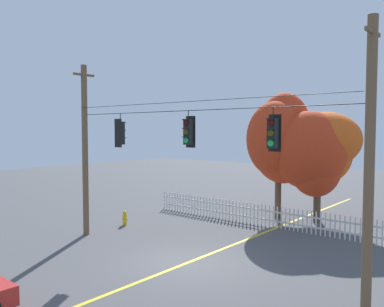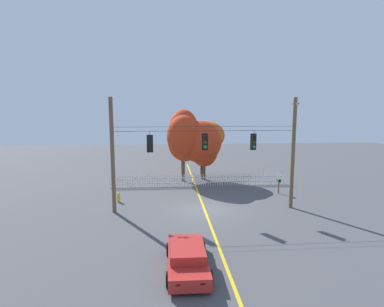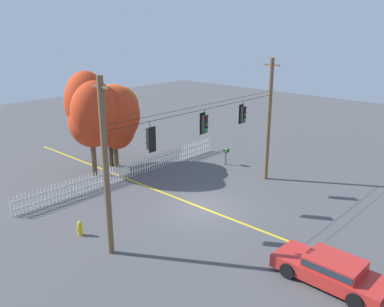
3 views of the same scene
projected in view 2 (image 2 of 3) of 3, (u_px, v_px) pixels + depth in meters
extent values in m
plane|color=#4C4C4F|center=(205.00, 210.00, 22.64)|extent=(80.00, 80.00, 0.00)
cube|color=gold|center=(205.00, 210.00, 22.64)|extent=(0.16, 36.00, 0.01)
cylinder|color=brown|center=(113.00, 156.00, 21.54)|extent=(0.27, 0.27, 7.93)
cylinder|color=brown|center=(293.00, 154.00, 22.59)|extent=(0.27, 0.27, 7.93)
cube|color=brown|center=(111.00, 104.00, 21.03)|extent=(0.10, 1.10, 0.10)
cube|color=brown|center=(295.00, 104.00, 22.07)|extent=(0.10, 1.10, 0.10)
cylinder|color=black|center=(205.00, 131.00, 21.82)|extent=(12.43, 0.02, 0.02)
cylinder|color=black|center=(205.00, 127.00, 21.53)|extent=(12.43, 0.02, 0.02)
cylinder|color=black|center=(150.00, 134.00, 21.53)|extent=(0.03, 0.03, 0.35)
cube|color=black|center=(150.00, 144.00, 21.50)|extent=(0.43, 0.02, 1.20)
cube|color=black|center=(150.00, 143.00, 21.63)|extent=(0.30, 0.24, 0.97)
cylinder|color=#410706|center=(150.00, 139.00, 21.72)|extent=(0.20, 0.03, 0.20)
cube|color=black|center=(150.00, 137.00, 21.74)|extent=(0.22, 0.12, 0.06)
cylinder|color=#463B09|center=(150.00, 143.00, 21.76)|extent=(0.20, 0.03, 0.20)
cube|color=black|center=(150.00, 141.00, 21.79)|extent=(0.22, 0.12, 0.06)
cylinder|color=green|center=(150.00, 148.00, 21.81)|extent=(0.20, 0.03, 0.20)
cube|color=black|center=(150.00, 146.00, 21.84)|extent=(0.22, 0.12, 0.06)
cylinder|color=black|center=(205.00, 133.00, 21.84)|extent=(0.03, 0.03, 0.30)
cube|color=black|center=(205.00, 142.00, 22.06)|extent=(0.43, 0.02, 1.16)
cube|color=black|center=(205.00, 142.00, 21.93)|extent=(0.30, 0.24, 0.94)
cylinder|color=#410706|center=(205.00, 138.00, 21.75)|extent=(0.20, 0.03, 0.20)
cube|color=black|center=(206.00, 136.00, 21.69)|extent=(0.22, 0.12, 0.06)
cylinder|color=#463B09|center=(205.00, 142.00, 21.80)|extent=(0.20, 0.03, 0.20)
cube|color=black|center=(205.00, 141.00, 21.74)|extent=(0.22, 0.12, 0.06)
cylinder|color=green|center=(205.00, 147.00, 21.85)|extent=(0.20, 0.03, 0.20)
cube|color=black|center=(205.00, 145.00, 21.78)|extent=(0.22, 0.12, 0.06)
cylinder|color=black|center=(254.00, 133.00, 22.13)|extent=(0.03, 0.03, 0.33)
cube|color=black|center=(253.00, 142.00, 22.35)|extent=(0.43, 0.02, 1.17)
cube|color=black|center=(254.00, 142.00, 22.22)|extent=(0.30, 0.24, 0.94)
cylinder|color=#410706|center=(255.00, 138.00, 22.04)|extent=(0.20, 0.03, 0.20)
cube|color=black|center=(255.00, 136.00, 21.98)|extent=(0.22, 0.12, 0.06)
cylinder|color=#463B09|center=(254.00, 142.00, 22.09)|extent=(0.20, 0.03, 0.20)
cube|color=black|center=(255.00, 141.00, 22.03)|extent=(0.22, 0.12, 0.06)
cylinder|color=green|center=(254.00, 147.00, 22.13)|extent=(0.20, 0.03, 0.20)
cube|color=black|center=(254.00, 145.00, 22.07)|extent=(0.22, 0.12, 0.06)
cube|color=silver|center=(110.00, 182.00, 28.68)|extent=(0.06, 0.04, 1.10)
cube|color=silver|center=(112.00, 182.00, 28.69)|extent=(0.06, 0.04, 1.10)
cube|color=silver|center=(115.00, 182.00, 28.71)|extent=(0.06, 0.04, 1.10)
cube|color=silver|center=(117.00, 182.00, 28.73)|extent=(0.06, 0.04, 1.10)
cube|color=silver|center=(120.00, 182.00, 28.75)|extent=(0.06, 0.04, 1.10)
cube|color=silver|center=(122.00, 182.00, 28.77)|extent=(0.06, 0.04, 1.10)
cube|color=silver|center=(125.00, 182.00, 28.79)|extent=(0.06, 0.04, 1.10)
cube|color=silver|center=(127.00, 182.00, 28.80)|extent=(0.06, 0.04, 1.10)
cube|color=silver|center=(130.00, 182.00, 28.82)|extent=(0.06, 0.04, 1.10)
cube|color=silver|center=(132.00, 181.00, 28.84)|extent=(0.06, 0.04, 1.10)
cube|color=silver|center=(135.00, 181.00, 28.86)|extent=(0.06, 0.04, 1.10)
cube|color=silver|center=(137.00, 181.00, 28.88)|extent=(0.06, 0.04, 1.10)
cube|color=silver|center=(140.00, 181.00, 28.90)|extent=(0.06, 0.04, 1.10)
cube|color=silver|center=(142.00, 181.00, 28.92)|extent=(0.06, 0.04, 1.10)
cube|color=silver|center=(145.00, 181.00, 28.93)|extent=(0.06, 0.04, 1.10)
cube|color=silver|center=(147.00, 181.00, 28.95)|extent=(0.06, 0.04, 1.10)
cube|color=silver|center=(150.00, 181.00, 28.97)|extent=(0.06, 0.04, 1.10)
cube|color=silver|center=(152.00, 181.00, 28.99)|extent=(0.06, 0.04, 1.10)
cube|color=silver|center=(155.00, 181.00, 29.01)|extent=(0.06, 0.04, 1.10)
cube|color=silver|center=(157.00, 181.00, 29.03)|extent=(0.06, 0.04, 1.10)
cube|color=silver|center=(160.00, 181.00, 29.04)|extent=(0.06, 0.04, 1.10)
cube|color=silver|center=(162.00, 181.00, 29.06)|extent=(0.06, 0.04, 1.10)
cube|color=silver|center=(165.00, 181.00, 29.08)|extent=(0.06, 0.04, 1.10)
cube|color=silver|center=(167.00, 181.00, 29.10)|extent=(0.06, 0.04, 1.10)
cube|color=silver|center=(169.00, 181.00, 29.12)|extent=(0.06, 0.04, 1.10)
cube|color=silver|center=(172.00, 181.00, 29.14)|extent=(0.06, 0.04, 1.10)
cube|color=silver|center=(174.00, 181.00, 29.16)|extent=(0.06, 0.04, 1.10)
cube|color=silver|center=(177.00, 181.00, 29.17)|extent=(0.06, 0.04, 1.10)
cube|color=silver|center=(179.00, 181.00, 29.19)|extent=(0.06, 0.04, 1.10)
cube|color=silver|center=(182.00, 181.00, 29.21)|extent=(0.06, 0.04, 1.10)
cube|color=silver|center=(184.00, 180.00, 29.23)|extent=(0.06, 0.04, 1.10)
cube|color=silver|center=(186.00, 180.00, 29.25)|extent=(0.06, 0.04, 1.10)
cube|color=silver|center=(189.00, 180.00, 29.27)|extent=(0.06, 0.04, 1.10)
cube|color=silver|center=(191.00, 180.00, 29.28)|extent=(0.06, 0.04, 1.10)
cube|color=silver|center=(194.00, 180.00, 29.30)|extent=(0.06, 0.04, 1.10)
cube|color=silver|center=(196.00, 180.00, 29.32)|extent=(0.06, 0.04, 1.10)
cube|color=silver|center=(199.00, 180.00, 29.34)|extent=(0.06, 0.04, 1.10)
cube|color=silver|center=(201.00, 180.00, 29.36)|extent=(0.06, 0.04, 1.10)
cube|color=silver|center=(203.00, 180.00, 29.38)|extent=(0.06, 0.04, 1.10)
cube|color=silver|center=(206.00, 180.00, 29.40)|extent=(0.06, 0.04, 1.10)
cube|color=silver|center=(208.00, 180.00, 29.41)|extent=(0.06, 0.04, 1.10)
cube|color=silver|center=(211.00, 180.00, 29.43)|extent=(0.06, 0.04, 1.10)
cube|color=silver|center=(213.00, 180.00, 29.45)|extent=(0.06, 0.04, 1.10)
cube|color=silver|center=(215.00, 180.00, 29.47)|extent=(0.06, 0.04, 1.10)
cube|color=silver|center=(218.00, 180.00, 29.49)|extent=(0.06, 0.04, 1.10)
cube|color=silver|center=(220.00, 180.00, 29.51)|extent=(0.06, 0.04, 1.10)
cube|color=silver|center=(222.00, 180.00, 29.52)|extent=(0.06, 0.04, 1.10)
cube|color=silver|center=(225.00, 180.00, 29.54)|extent=(0.06, 0.04, 1.10)
cube|color=silver|center=(227.00, 180.00, 29.56)|extent=(0.06, 0.04, 1.10)
cube|color=silver|center=(230.00, 180.00, 29.58)|extent=(0.06, 0.04, 1.10)
cube|color=silver|center=(232.00, 180.00, 29.60)|extent=(0.06, 0.04, 1.10)
cube|color=silver|center=(234.00, 180.00, 29.62)|extent=(0.06, 0.04, 1.10)
cube|color=silver|center=(237.00, 179.00, 29.64)|extent=(0.06, 0.04, 1.10)
cube|color=silver|center=(239.00, 179.00, 29.65)|extent=(0.06, 0.04, 1.10)
cube|color=silver|center=(241.00, 179.00, 29.67)|extent=(0.06, 0.04, 1.10)
cube|color=silver|center=(244.00, 179.00, 29.69)|extent=(0.06, 0.04, 1.10)
cube|color=silver|center=(246.00, 179.00, 29.71)|extent=(0.06, 0.04, 1.10)
cube|color=silver|center=(248.00, 179.00, 29.73)|extent=(0.06, 0.04, 1.10)
cube|color=silver|center=(251.00, 179.00, 29.75)|extent=(0.06, 0.04, 1.10)
cube|color=silver|center=(253.00, 179.00, 29.76)|extent=(0.06, 0.04, 1.10)
cube|color=silver|center=(255.00, 179.00, 29.78)|extent=(0.06, 0.04, 1.10)
cube|color=silver|center=(258.00, 179.00, 29.80)|extent=(0.06, 0.04, 1.10)
cube|color=silver|center=(260.00, 179.00, 29.82)|extent=(0.06, 0.04, 1.10)
cube|color=silver|center=(262.00, 179.00, 29.84)|extent=(0.06, 0.04, 1.10)
cube|color=silver|center=(265.00, 179.00, 29.86)|extent=(0.06, 0.04, 1.10)
cube|color=silver|center=(267.00, 179.00, 29.88)|extent=(0.06, 0.04, 1.10)
cube|color=silver|center=(269.00, 179.00, 29.89)|extent=(0.06, 0.04, 1.10)
cube|color=silver|center=(272.00, 179.00, 29.91)|extent=(0.06, 0.04, 1.10)
cube|color=silver|center=(274.00, 179.00, 29.93)|extent=(0.06, 0.04, 1.10)
cube|color=silver|center=(276.00, 179.00, 29.95)|extent=(0.06, 0.04, 1.10)
cube|color=silver|center=(279.00, 179.00, 29.97)|extent=(0.06, 0.04, 1.10)
cube|color=silver|center=(281.00, 179.00, 29.99)|extent=(0.06, 0.04, 1.10)
cube|color=silver|center=(283.00, 179.00, 30.01)|extent=(0.06, 0.04, 1.10)
cube|color=silver|center=(286.00, 179.00, 30.02)|extent=(0.06, 0.04, 1.10)
cube|color=silver|center=(200.00, 182.00, 29.41)|extent=(16.33, 0.03, 0.08)
cube|color=silver|center=(200.00, 178.00, 29.34)|extent=(16.33, 0.03, 0.08)
cylinder|color=brown|center=(183.00, 167.00, 31.22)|extent=(0.35, 0.35, 2.83)
ellipsoid|color=red|center=(185.00, 143.00, 31.03)|extent=(3.30, 3.03, 3.53)
ellipsoid|color=red|center=(183.00, 137.00, 30.31)|extent=(3.16, 2.88, 4.11)
ellipsoid|color=red|center=(183.00, 130.00, 31.19)|extent=(2.94, 2.86, 4.15)
cylinder|color=#473828|center=(202.00, 166.00, 32.15)|extent=(0.33, 0.33, 2.70)
ellipsoid|color=#DB5619|center=(200.00, 144.00, 31.71)|extent=(4.08, 3.85, 3.50)
ellipsoid|color=#DB5619|center=(199.00, 139.00, 31.67)|extent=(3.38, 3.27, 3.36)
ellipsoid|color=#DB5619|center=(206.00, 136.00, 31.69)|extent=(3.80, 3.55, 2.98)
cylinder|color=brown|center=(204.00, 169.00, 31.79)|extent=(0.35, 0.35, 2.13)
ellipsoid|color=red|center=(204.00, 151.00, 31.22)|extent=(2.69, 2.49, 3.13)
ellipsoid|color=red|center=(201.00, 142.00, 31.00)|extent=(4.10, 3.37, 4.15)
ellipsoid|color=red|center=(203.00, 141.00, 31.64)|extent=(3.32, 2.89, 2.93)
cube|color=red|center=(187.00, 260.00, 14.34)|extent=(1.79, 4.47, 0.55)
cube|color=red|center=(187.00, 251.00, 14.12)|extent=(1.55, 2.16, 0.42)
cube|color=#232D38|center=(187.00, 251.00, 14.12)|extent=(1.58, 2.07, 0.27)
cylinder|color=black|center=(168.00, 249.00, 15.66)|extent=(0.19, 0.64, 0.64)
cylinder|color=black|center=(203.00, 248.00, 15.78)|extent=(0.19, 0.64, 0.64)
cylinder|color=black|center=(168.00, 279.00, 12.94)|extent=(0.19, 0.64, 0.64)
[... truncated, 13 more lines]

